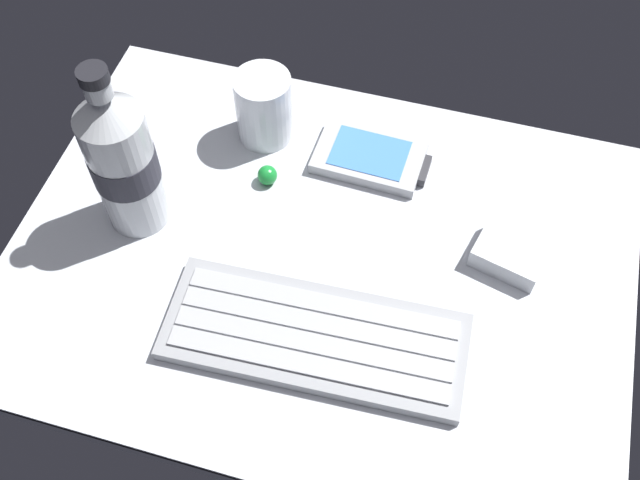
# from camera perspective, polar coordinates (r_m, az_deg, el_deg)

# --- Properties ---
(ground_plane) EXTENTS (0.64, 0.48, 0.03)m
(ground_plane) POSITION_cam_1_polar(r_m,az_deg,el_deg) (0.77, -0.05, -1.77)
(ground_plane) COLOR silver
(keyboard) EXTENTS (0.29, 0.12, 0.02)m
(keyboard) POSITION_cam_1_polar(r_m,az_deg,el_deg) (0.71, -0.37, -7.46)
(keyboard) COLOR #93969B
(keyboard) RESTS_ON ground_plane
(handheld_device) EXTENTS (0.13, 0.08, 0.02)m
(handheld_device) POSITION_cam_1_polar(r_m,az_deg,el_deg) (0.84, 3.93, 6.40)
(handheld_device) COLOR #B7BABF
(handheld_device) RESTS_ON ground_plane
(juice_cup) EXTENTS (0.06, 0.06, 0.09)m
(juice_cup) POSITION_cam_1_polar(r_m,az_deg,el_deg) (0.84, -4.34, 10.01)
(juice_cup) COLOR silver
(juice_cup) RESTS_ON ground_plane
(water_bottle) EXTENTS (0.07, 0.07, 0.21)m
(water_bottle) POSITION_cam_1_polar(r_m,az_deg,el_deg) (0.75, -14.94, 6.17)
(water_bottle) COLOR silver
(water_bottle) RESTS_ON ground_plane
(charger_block) EXTENTS (0.08, 0.07, 0.02)m
(charger_block) POSITION_cam_1_polar(r_m,az_deg,el_deg) (0.78, 14.51, -0.99)
(charger_block) COLOR silver
(charger_block) RESTS_ON ground_plane
(trackball_mouse) EXTENTS (0.02, 0.02, 0.02)m
(trackball_mouse) POSITION_cam_1_polar(r_m,az_deg,el_deg) (0.82, -4.09, 5.03)
(trackball_mouse) COLOR #198C33
(trackball_mouse) RESTS_ON ground_plane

